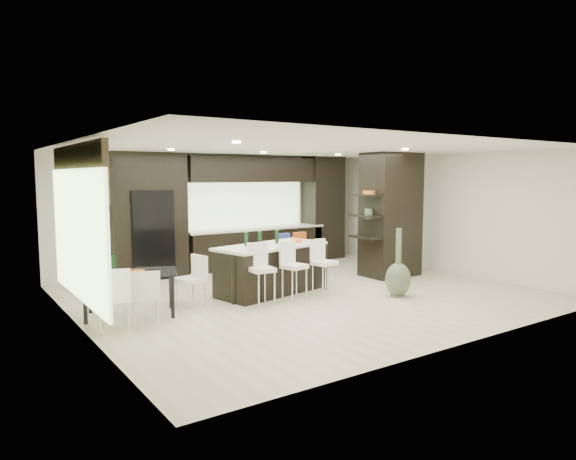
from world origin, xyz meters
TOP-DOWN VIEW (x-y plane):
  - ground at (0.00, 0.00)m, footprint 8.00×8.00m
  - back_wall at (0.00, 3.50)m, footprint 8.00×0.02m
  - left_wall at (-4.00, 0.00)m, footprint 0.02×7.00m
  - right_wall at (4.00, 0.00)m, footprint 0.02×7.00m
  - ceiling at (0.00, 0.00)m, footprint 8.00×7.00m
  - window_left at (-3.96, 0.20)m, footprint 0.04×3.20m
  - window_back at (0.60, 3.46)m, footprint 3.40×0.04m
  - stone_accent at (-3.93, 0.20)m, footprint 0.08×3.00m
  - ceiling_spots at (0.00, 0.25)m, footprint 4.00×3.00m
  - back_cabinetry at (0.50, 3.17)m, footprint 6.80×0.68m
  - refrigerator at (-1.90, 3.12)m, footprint 0.90×0.68m
  - partition_column at (2.60, 0.40)m, footprint 1.20×0.80m
  - kitchen_island at (-0.49, 0.44)m, footprint 2.34×1.39m
  - stool_left at (-1.16, -0.32)m, footprint 0.42×0.42m
  - stool_mid at (-0.49, -0.31)m, footprint 0.44×0.44m
  - stool_right at (0.18, -0.31)m, footprint 0.42×0.42m
  - bench at (1.27, 2.01)m, footprint 1.41×0.72m
  - floor_vase at (1.25, -1.13)m, footprint 0.59×0.59m
  - dining_table at (-3.19, 0.34)m, footprint 1.61×1.23m
  - chair_near at (-3.19, -0.35)m, footprint 0.53×0.53m
  - chair_far at (-3.63, -0.37)m, footprint 0.60×0.60m
  - chair_end at (-2.18, 0.34)m, footprint 0.50×0.50m

SIDE VIEW (x-z plane):
  - ground at x=0.00m, z-range 0.00..0.00m
  - bench at x=1.27m, z-range 0.00..0.52m
  - dining_table at x=-3.19m, z-range 0.00..0.69m
  - chair_near at x=-3.19m, z-range 0.00..0.78m
  - chair_end at x=-2.18m, z-range 0.00..0.79m
  - stool_right at x=0.18m, z-range 0.00..0.84m
  - stool_mid at x=-0.49m, z-range 0.00..0.85m
  - chair_far at x=-3.63m, z-range 0.00..0.86m
  - stool_left at x=-1.16m, z-range 0.00..0.87m
  - kitchen_island at x=-0.49m, z-range 0.00..0.91m
  - floor_vase at x=1.25m, z-range 0.00..1.26m
  - refrigerator at x=-1.90m, z-range 0.00..1.90m
  - back_wall at x=0.00m, z-range 0.00..2.70m
  - left_wall at x=-4.00m, z-range 0.00..2.70m
  - right_wall at x=4.00m, z-range 0.00..2.70m
  - window_left at x=-3.96m, z-range 0.40..2.30m
  - back_cabinetry at x=0.50m, z-range 0.00..2.70m
  - partition_column at x=2.60m, z-range 0.00..2.70m
  - window_back at x=0.60m, z-range 0.95..2.15m
  - stone_accent at x=-3.93m, z-range 1.85..2.65m
  - ceiling_spots at x=0.00m, z-range 2.67..2.69m
  - ceiling at x=0.00m, z-range 2.69..2.71m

